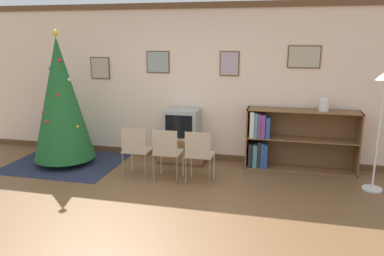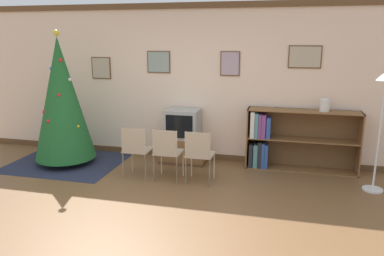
{
  "view_description": "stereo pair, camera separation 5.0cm",
  "coord_description": "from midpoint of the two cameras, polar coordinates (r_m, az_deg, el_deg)",
  "views": [
    {
      "loc": [
        1.45,
        -3.79,
        2.15
      ],
      "look_at": [
        0.23,
        1.4,
        0.84
      ],
      "focal_mm": 35.0,
      "sensor_mm": 36.0,
      "label": 1
    },
    {
      "loc": [
        1.5,
        -3.78,
        2.15
      ],
      "look_at": [
        0.23,
        1.4,
        0.84
      ],
      "focal_mm": 35.0,
      "sensor_mm": 36.0,
      "label": 2
    }
  ],
  "objects": [
    {
      "name": "area_rug",
      "position": [
        6.91,
        -18.82,
        -5.05
      ],
      "size": [
        1.87,
        1.54,
        0.01
      ],
      "color": "#23283D",
      "rests_on": "ground_plane"
    },
    {
      "name": "vase",
      "position": [
        6.24,
        19.26,
        3.38
      ],
      "size": [
        0.15,
        0.15,
        0.2
      ],
      "color": "silver",
      "rests_on": "bookshelf"
    },
    {
      "name": "television",
      "position": [
        6.43,
        -1.73,
        0.67
      ],
      "size": [
        0.56,
        0.47,
        0.5
      ],
      "color": "#9E9E99",
      "rests_on": "tv_console"
    },
    {
      "name": "wall_back",
      "position": [
        6.58,
        0.17,
        6.85
      ],
      "size": [
        8.4,
        0.11,
        2.7
      ],
      "color": "beige",
      "rests_on": "ground_plane"
    },
    {
      "name": "christmas_tree",
      "position": [
        6.65,
        -19.56,
        4.14
      ],
      "size": [
        1.01,
        1.01,
        2.25
      ],
      "color": "maroon",
      "rests_on": "area_rug"
    },
    {
      "name": "folding_chair_right",
      "position": [
        5.51,
        0.82,
        -3.92
      ],
      "size": [
        0.4,
        0.4,
        0.82
      ],
      "color": "tan",
      "rests_on": "ground_plane"
    },
    {
      "name": "ground_plane",
      "position": [
        4.59,
        -7.38,
        -14.21
      ],
      "size": [
        24.0,
        24.0,
        0.0
      ],
      "primitive_type": "plane",
      "color": "brown"
    },
    {
      "name": "folding_chair_center",
      "position": [
        5.63,
        -4.13,
        -3.56
      ],
      "size": [
        0.4,
        0.4,
        0.82
      ],
      "color": "tan",
      "rests_on": "ground_plane"
    },
    {
      "name": "bookshelf",
      "position": [
        6.35,
        13.18,
        -1.73
      ],
      "size": [
        1.77,
        0.36,
        1.0
      ],
      "color": "brown",
      "rests_on": "ground_plane"
    },
    {
      "name": "tv_console",
      "position": [
        6.55,
        -1.69,
        -3.31
      ],
      "size": [
        0.81,
        0.49,
        0.44
      ],
      "color": "brown",
      "rests_on": "ground_plane"
    },
    {
      "name": "standing_lamp",
      "position": [
        5.7,
        26.84,
        3.78
      ],
      "size": [
        0.28,
        0.28,
        1.7
      ],
      "color": "silver",
      "rests_on": "ground_plane"
    },
    {
      "name": "folding_chair_left",
      "position": [
        5.79,
        -8.82,
        -3.19
      ],
      "size": [
        0.4,
        0.4,
        0.82
      ],
      "color": "tan",
      "rests_on": "ground_plane"
    }
  ]
}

